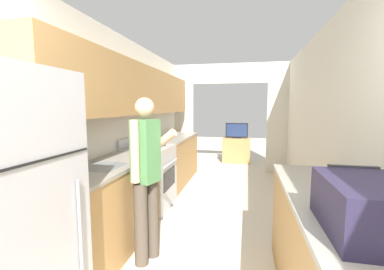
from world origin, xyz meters
The scene contains 12 objects.
wall_left centered at (-1.25, 2.53, 1.48)m, with size 0.38×7.83×2.50m.
wall_right centered at (1.34, 2.11, 1.25)m, with size 0.06×7.83×2.50m.
wall_far_with_doorway centered at (0.00, 5.46, 1.45)m, with size 3.02×0.06×2.50m.
counter_left centered at (-1.01, 3.07, 0.46)m, with size 0.62×4.33×0.92m.
counter_right centered at (1.01, 1.20, 0.46)m, with size 0.62×1.83×0.92m.
range_oven centered at (-1.00, 2.93, 0.47)m, with size 0.66×0.80×1.06m.
person centered at (-0.52, 1.65, 0.85)m, with size 0.51×0.44×1.60m.
suitcase centered at (1.01, 0.69, 1.05)m, with size 0.44×0.56×0.26m.
book_stack centered at (1.01, 1.18, 0.95)m, with size 0.26×0.30×0.05m.
tv_cabinet centered at (0.15, 6.36, 0.34)m, with size 0.73×0.42×0.67m.
television centered at (0.15, 6.32, 0.87)m, with size 0.59×0.16×0.41m.
knife centered at (-1.04, 3.55, 0.93)m, with size 0.18×0.31×0.02m.
Camera 1 is at (0.41, -0.61, 1.52)m, focal length 24.00 mm.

